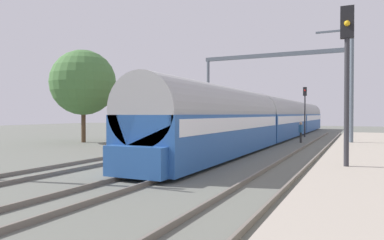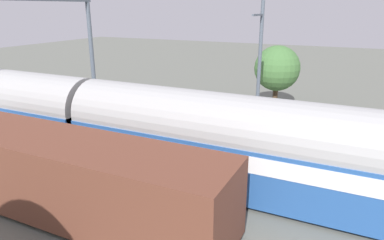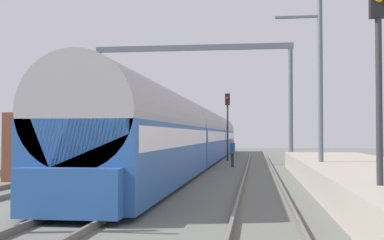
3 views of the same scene
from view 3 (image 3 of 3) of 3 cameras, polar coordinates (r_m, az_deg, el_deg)
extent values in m
plane|color=#62655C|center=(16.57, -7.13, -8.59)|extent=(120.00, 120.00, 0.00)
cube|color=#696157|center=(17.79, -18.47, -7.78)|extent=(0.08, 60.00, 0.16)
cube|color=#696157|center=(16.75, -9.53, -8.23)|extent=(0.08, 60.00, 0.16)
cube|color=#696157|center=(16.39, -4.68, -8.39)|extent=(0.08, 60.00, 0.16)
cube|color=#696157|center=(16.05, 5.48, -8.54)|extent=(0.08, 60.00, 0.16)
cube|color=#696157|center=(16.07, 10.66, -8.51)|extent=(0.08, 60.00, 0.16)
cube|color=#A39989|center=(18.43, 20.01, -6.40)|extent=(4.40, 28.00, 0.90)
cube|color=#28569E|center=(19.21, -5.01, -3.88)|extent=(2.90, 16.00, 2.20)
cube|color=white|center=(19.20, -5.00, -2.00)|extent=(2.93, 15.36, 0.64)
cylinder|color=#A4A4A4|center=(19.20, -5.00, 0.00)|extent=(2.84, 16.00, 2.84)
cube|color=#28569E|center=(35.35, 0.68, -2.89)|extent=(2.90, 16.00, 2.20)
cube|color=white|center=(35.34, 0.68, -1.87)|extent=(2.93, 15.36, 0.64)
cylinder|color=#A4A4A4|center=(35.34, 0.68, -0.78)|extent=(2.84, 16.00, 2.84)
cube|color=#28569E|center=(51.62, 2.79, -2.51)|extent=(2.90, 16.00, 2.20)
cube|color=white|center=(51.61, 2.79, -1.81)|extent=(2.93, 15.36, 0.64)
cylinder|color=#A4A4A4|center=(51.62, 2.79, -1.07)|extent=(2.84, 16.00, 2.84)
cube|color=#28569E|center=(11.35, -14.06, -8.14)|extent=(2.40, 0.50, 1.10)
cube|color=brown|center=(26.07, -11.46, -2.73)|extent=(2.80, 13.00, 2.70)
cube|color=black|center=(26.12, -11.48, -5.58)|extent=(2.52, 11.96, 0.10)
cylinder|color=#303030|center=(30.70, 4.68, -4.62)|extent=(0.21, 0.21, 0.85)
cube|color=#285684|center=(30.67, 4.67, -3.23)|extent=(0.31, 0.44, 0.64)
sphere|color=tan|center=(30.66, 4.67, -2.41)|extent=(0.24, 0.24, 0.24)
cylinder|color=#2D2D33|center=(11.50, 20.68, -0.21)|extent=(0.14, 0.14, 4.54)
cylinder|color=#2D2D33|center=(38.54, 4.10, -1.47)|extent=(0.14, 0.14, 4.29)
cube|color=black|center=(38.64, 4.09, 2.38)|extent=(0.36, 0.20, 0.90)
sphere|color=red|center=(38.53, 4.08, 2.54)|extent=(0.16, 0.16, 0.16)
cylinder|color=slate|center=(33.76, -10.61, 1.31)|extent=(0.28, 0.28, 7.50)
cylinder|color=slate|center=(32.19, 11.25, 1.46)|extent=(0.28, 0.28, 7.50)
cube|color=slate|center=(32.82, 0.06, 8.28)|extent=(12.99, 0.24, 0.36)
cylinder|color=slate|center=(20.80, 14.50, 3.89)|extent=(0.20, 0.20, 8.00)
cube|color=slate|center=(21.16, 11.98, 11.47)|extent=(1.80, 0.10, 0.10)
camera|label=1|loc=(3.03, 92.95, 7.65)|focal=33.12mm
camera|label=2|loc=(23.31, -39.54, 11.56)|focal=33.00mm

